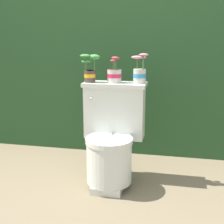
% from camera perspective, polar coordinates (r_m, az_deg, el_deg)
% --- Properties ---
extents(ground_plane, '(12.00, 12.00, 0.00)m').
position_cam_1_polar(ground_plane, '(2.52, -1.86, -13.04)').
color(ground_plane, '#75664C').
extents(hedge_backdrop, '(3.32, 0.88, 1.57)m').
position_cam_1_polar(hedge_backdrop, '(3.39, 2.64, 7.80)').
color(hedge_backdrop, '#234723').
rests_on(hedge_backdrop, ground).
extents(toilet, '(0.49, 0.49, 0.78)m').
position_cam_1_polar(toilet, '(2.41, -0.04, -4.61)').
color(toilet, silver).
rests_on(toilet, ground).
extents(potted_plant_left, '(0.16, 0.10, 0.22)m').
position_cam_1_polar(potted_plant_left, '(2.45, -4.06, 7.83)').
color(potted_plant_left, '#47382D').
rests_on(potted_plant_left, toilet).
extents(potted_plant_midleft, '(0.11, 0.12, 0.20)m').
position_cam_1_polar(potted_plant_midleft, '(2.42, 0.43, 6.94)').
color(potted_plant_midleft, beige).
rests_on(potted_plant_midleft, toilet).
extents(potted_plant_middle, '(0.13, 0.11, 0.23)m').
position_cam_1_polar(potted_plant_middle, '(2.39, 5.08, 7.17)').
color(potted_plant_middle, beige).
rests_on(potted_plant_middle, toilet).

